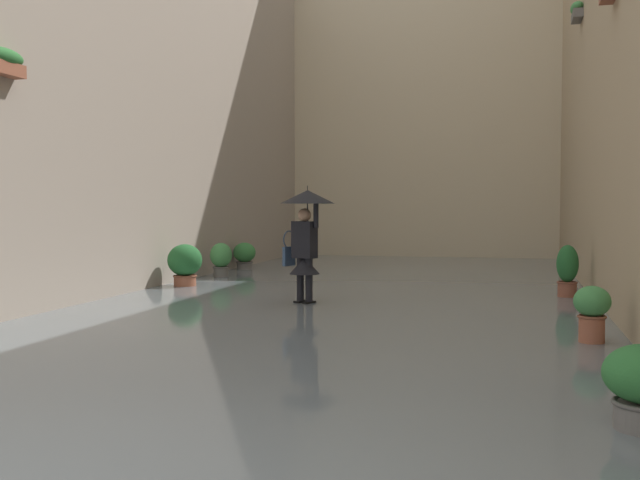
{
  "coord_description": "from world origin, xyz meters",
  "views": [
    {
      "loc": [
        -2.7,
        3.32,
        1.69
      ],
      "look_at": [
        0.23,
        -8.25,
        1.12
      ],
      "focal_mm": 42.52,
      "sensor_mm": 36.0,
      "label": 1
    }
  ],
  "objects_px": {
    "potted_plant_near_right": "(185,264)",
    "person_wading": "(306,226)",
    "potted_plant_far_left": "(592,312)",
    "potted_plant_near_left": "(567,271)",
    "potted_plant_far_right": "(221,259)",
    "potted_plant_mid_right": "(245,255)"
  },
  "relations": [
    {
      "from": "person_wading",
      "to": "potted_plant_near_left",
      "type": "distance_m",
      "value": 4.71
    },
    {
      "from": "potted_plant_near_right",
      "to": "potted_plant_far_right",
      "type": "xyz_separation_m",
      "value": [
        0.01,
        -1.95,
        -0.04
      ]
    },
    {
      "from": "potted_plant_near_right",
      "to": "potted_plant_far_right",
      "type": "relative_size",
      "value": 1.09
    },
    {
      "from": "person_wading",
      "to": "potted_plant_far_left",
      "type": "distance_m",
      "value": 5.02
    },
    {
      "from": "person_wading",
      "to": "potted_plant_near_right",
      "type": "relative_size",
      "value": 2.22
    },
    {
      "from": "potted_plant_far_right",
      "to": "potted_plant_near_left",
      "type": "bearing_deg",
      "value": 164.9
    },
    {
      "from": "potted_plant_far_left",
      "to": "potted_plant_mid_right",
      "type": "bearing_deg",
      "value": -48.89
    },
    {
      "from": "person_wading",
      "to": "potted_plant_near_right",
      "type": "bearing_deg",
      "value": -32.66
    },
    {
      "from": "potted_plant_far_left",
      "to": "potted_plant_far_right",
      "type": "height_order",
      "value": "potted_plant_far_right"
    },
    {
      "from": "potted_plant_far_left",
      "to": "person_wading",
      "type": "bearing_deg",
      "value": -31.89
    },
    {
      "from": "potted_plant_mid_right",
      "to": "potted_plant_far_right",
      "type": "bearing_deg",
      "value": 94.52
    },
    {
      "from": "potted_plant_near_left",
      "to": "person_wading",
      "type": "bearing_deg",
      "value": 24.54
    },
    {
      "from": "potted_plant_near_left",
      "to": "potted_plant_far_right",
      "type": "height_order",
      "value": "potted_plant_near_left"
    },
    {
      "from": "potted_plant_far_right",
      "to": "potted_plant_near_right",
      "type": "bearing_deg",
      "value": 90.25
    },
    {
      "from": "person_wading",
      "to": "potted_plant_near_right",
      "type": "xyz_separation_m",
      "value": [
        3.02,
        -1.94,
        -0.83
      ]
    },
    {
      "from": "person_wading",
      "to": "potted_plant_far_left",
      "type": "height_order",
      "value": "person_wading"
    },
    {
      "from": "person_wading",
      "to": "potted_plant_mid_right",
      "type": "xyz_separation_m",
      "value": [
        3.18,
        -5.84,
        -0.92
      ]
    },
    {
      "from": "potted_plant_near_left",
      "to": "potted_plant_far_right",
      "type": "bearing_deg",
      "value": -15.1
    },
    {
      "from": "potted_plant_far_left",
      "to": "potted_plant_near_left",
      "type": "distance_m",
      "value": 4.53
    },
    {
      "from": "potted_plant_near_right",
      "to": "person_wading",
      "type": "bearing_deg",
      "value": 147.34
    },
    {
      "from": "potted_plant_near_right",
      "to": "potted_plant_far_right",
      "type": "distance_m",
      "value": 1.95
    },
    {
      "from": "potted_plant_near_left",
      "to": "potted_plant_mid_right",
      "type": "bearing_deg",
      "value": -27.88
    }
  ]
}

